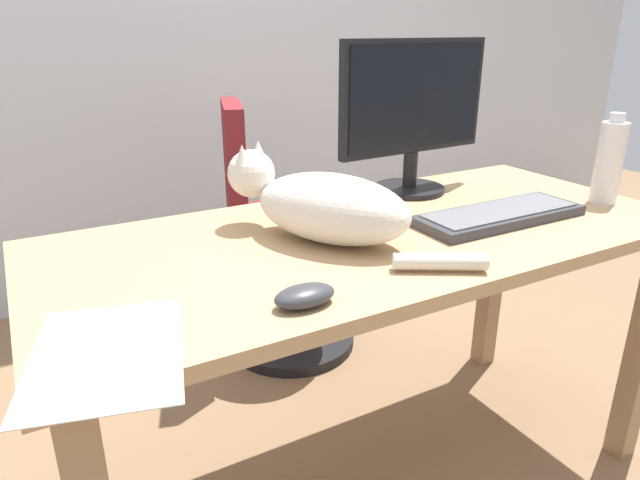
# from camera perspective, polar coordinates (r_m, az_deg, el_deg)

# --- Properties ---
(ground_plane) EXTENTS (8.00, 8.00, 0.00)m
(ground_plane) POSITION_cam_1_polar(r_m,az_deg,el_deg) (1.70, 4.84, -22.78)
(ground_plane) COLOR #846647
(desk) EXTENTS (1.52, 0.67, 0.73)m
(desk) POSITION_cam_1_polar(r_m,az_deg,el_deg) (1.35, 5.63, -3.17)
(desk) COLOR tan
(desk) RESTS_ON ground_plane
(office_chair) EXTENTS (0.50, 0.48, 0.94)m
(office_chair) POSITION_cam_1_polar(r_m,az_deg,el_deg) (2.07, -4.45, -0.85)
(office_chair) COLOR black
(office_chair) RESTS_ON ground_plane
(monitor) EXTENTS (0.48, 0.20, 0.42)m
(monitor) POSITION_cam_1_polar(r_m,az_deg,el_deg) (1.59, 9.51, 12.77)
(monitor) COLOR black
(monitor) RESTS_ON desk
(keyboard) EXTENTS (0.44, 0.15, 0.03)m
(keyboard) POSITION_cam_1_polar(r_m,az_deg,el_deg) (1.43, 17.77, 2.44)
(keyboard) COLOR #333338
(keyboard) RESTS_ON desk
(cat) EXTENTS (0.35, 0.54, 0.20)m
(cat) POSITION_cam_1_polar(r_m,az_deg,el_deg) (1.22, 0.26, 3.66)
(cat) COLOR silver
(cat) RESTS_ON desk
(computer_mouse) EXTENTS (0.11, 0.06, 0.04)m
(computer_mouse) POSITION_cam_1_polar(r_m,az_deg,el_deg) (0.95, -1.57, -5.68)
(computer_mouse) COLOR #333338
(computer_mouse) RESTS_ON desk
(paper_sheet) EXTENTS (0.28, 0.34, 0.00)m
(paper_sheet) POSITION_cam_1_polar(r_m,az_deg,el_deg) (0.88, -20.81, -10.69)
(paper_sheet) COLOR white
(paper_sheet) RESTS_ON desk
(water_bottle) EXTENTS (0.07, 0.07, 0.24)m
(water_bottle) POSITION_cam_1_polar(r_m,az_deg,el_deg) (1.67, 27.30, 7.07)
(water_bottle) COLOR silver
(water_bottle) RESTS_ON desk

